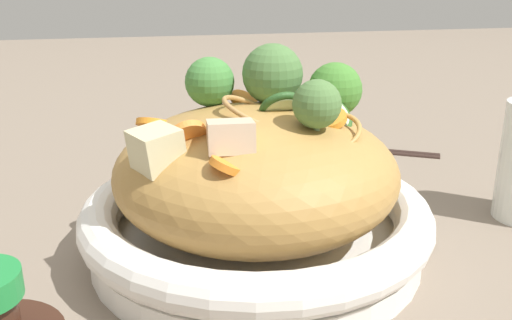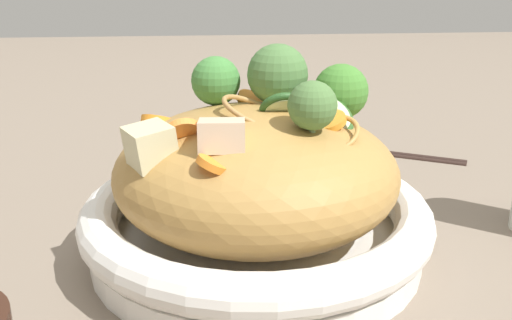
# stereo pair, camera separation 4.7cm
# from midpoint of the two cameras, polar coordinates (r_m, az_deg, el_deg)

# --- Properties ---
(ground_plane) EXTENTS (3.00, 3.00, 0.00)m
(ground_plane) POSITION_cam_midpoint_polar(r_m,az_deg,el_deg) (0.50, 2.70, -9.03)
(ground_plane) COLOR #7A6B5C
(serving_bowl) EXTENTS (0.29, 0.29, 0.05)m
(serving_bowl) POSITION_cam_midpoint_polar(r_m,az_deg,el_deg) (0.49, 2.75, -6.24)
(serving_bowl) COLOR white
(serving_bowl) RESTS_ON ground_plane
(noodle_heap) EXTENTS (0.23, 0.23, 0.12)m
(noodle_heap) POSITION_cam_midpoint_polar(r_m,az_deg,el_deg) (0.47, 2.85, -1.23)
(noodle_heap) COLOR #AB7F41
(noodle_heap) RESTS_ON serving_bowl
(broccoli_florets) EXTENTS (0.15, 0.14, 0.07)m
(broccoli_florets) POSITION_cam_midpoint_polar(r_m,az_deg,el_deg) (0.49, 5.70, 7.26)
(broccoli_florets) COLOR #90B770
(broccoli_florets) RESTS_ON serving_bowl
(carrot_coins) EXTENTS (0.18, 0.16, 0.03)m
(carrot_coins) POSITION_cam_midpoint_polar(r_m,az_deg,el_deg) (0.46, 0.82, 3.67)
(carrot_coins) COLOR orange
(carrot_coins) RESTS_ON serving_bowl
(zucchini_slices) EXTENTS (0.08, 0.06, 0.04)m
(zucchini_slices) POSITION_cam_midpoint_polar(r_m,az_deg,el_deg) (0.46, 8.33, 4.58)
(zucchini_slices) COLOR beige
(zucchini_slices) RESTS_ON serving_bowl
(chicken_chunks) EXTENTS (0.09, 0.05, 0.04)m
(chicken_chunks) POSITION_cam_midpoint_polar(r_m,az_deg,el_deg) (0.41, -4.34, 1.76)
(chicken_chunks) COLOR beige
(chicken_chunks) RESTS_ON serving_bowl
(chopsticks_pair) EXTENTS (0.19, 0.11, 0.01)m
(chopsticks_pair) POSITION_cam_midpoint_polar(r_m,az_deg,el_deg) (0.77, 14.22, 0.79)
(chopsticks_pair) COLOR black
(chopsticks_pair) RESTS_ON ground_plane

